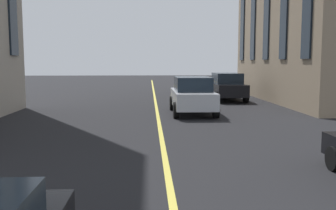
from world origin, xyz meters
TOP-DOWN VIEW (x-y plane):
  - lane_centre_line at (20.00, 0.00)m, footprint 80.00×0.16m
  - car_black_near at (30.31, -4.90)m, footprint 4.70×2.14m
  - car_silver_mid at (23.63, -1.78)m, footprint 4.70×2.14m
  - car_silver_oncoming at (35.64, -4.90)m, footprint 4.40×1.95m

SIDE VIEW (x-z plane):
  - lane_centre_line at x=20.00m, z-range 0.00..0.01m
  - car_silver_oncoming at x=35.64m, z-range 0.02..1.39m
  - car_black_near at x=30.31m, z-range 0.03..1.91m
  - car_silver_mid at x=23.63m, z-range 0.03..1.91m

